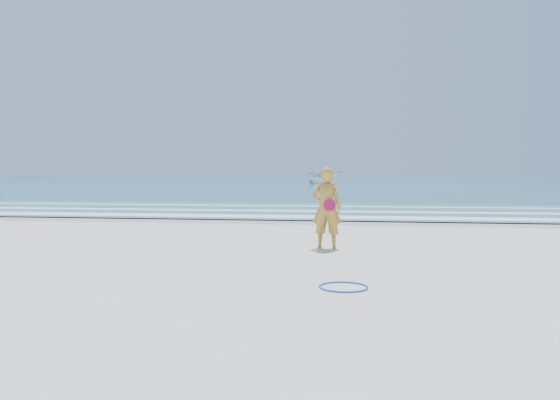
# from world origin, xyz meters

# --- Properties ---
(ground) EXTENTS (400.00, 400.00, 0.00)m
(ground) POSITION_xyz_m (0.00, 0.00, 0.00)
(ground) COLOR silver
(ground) RESTS_ON ground
(wet_sand) EXTENTS (400.00, 2.40, 0.00)m
(wet_sand) POSITION_xyz_m (0.00, 9.00, 0.00)
(wet_sand) COLOR #B2A893
(wet_sand) RESTS_ON ground
(ocean) EXTENTS (400.00, 190.00, 0.04)m
(ocean) POSITION_xyz_m (0.00, 105.00, 0.02)
(ocean) COLOR #19727F
(ocean) RESTS_ON ground
(shallow) EXTENTS (400.00, 10.00, 0.01)m
(shallow) POSITION_xyz_m (0.00, 14.00, 0.04)
(shallow) COLOR #59B7AD
(shallow) RESTS_ON ocean
(foam_near) EXTENTS (400.00, 1.40, 0.01)m
(foam_near) POSITION_xyz_m (0.00, 10.30, 0.05)
(foam_near) COLOR white
(foam_near) RESTS_ON shallow
(foam_mid) EXTENTS (400.00, 0.90, 0.01)m
(foam_mid) POSITION_xyz_m (0.00, 13.20, 0.05)
(foam_mid) COLOR white
(foam_mid) RESTS_ON shallow
(foam_far) EXTENTS (400.00, 0.60, 0.01)m
(foam_far) POSITION_xyz_m (0.00, 16.50, 0.05)
(foam_far) COLOR white
(foam_far) RESTS_ON shallow
(hoop) EXTENTS (0.84, 0.84, 0.03)m
(hoop) POSITION_xyz_m (2.57, -1.61, 0.01)
(hoop) COLOR blue
(hoop) RESTS_ON ground
(boat) EXTENTS (4.78, 2.51, 1.75)m
(boat) POSITION_xyz_m (-1.92, 62.30, 0.92)
(boat) COLOR silver
(boat) RESTS_ON ocean
(woman) EXTENTS (0.69, 0.48, 1.82)m
(woman) POSITION_xyz_m (2.06, 2.52, 0.91)
(woman) COLOR gold
(woman) RESTS_ON ground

